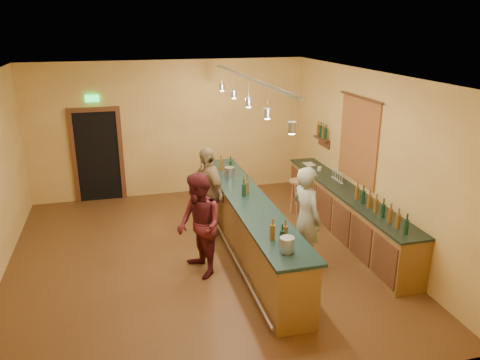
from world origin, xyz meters
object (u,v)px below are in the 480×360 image
object	(u,v)px
customer_a	(199,226)
customer_b	(208,192)
tasting_bar	(248,221)
back_counter	(346,213)
bar_stool	(298,186)
bartender	(306,218)

from	to	relation	value
customer_a	customer_b	world-z (taller)	customer_b
tasting_bar	customer_b	bearing A→B (deg)	120.87
back_counter	bar_stool	distance (m)	1.36
tasting_bar	bar_stool	world-z (taller)	tasting_bar
bartender	customer_b	size ratio (longest dim) A/B	1.01
tasting_bar	customer_a	distance (m)	1.15
tasting_bar	bar_stool	size ratio (longest dim) A/B	6.44
back_counter	tasting_bar	world-z (taller)	tasting_bar
customer_b	tasting_bar	bearing A→B (deg)	11.55
bar_stool	bartender	bearing A→B (deg)	-108.25
tasting_bar	customer_b	world-z (taller)	customer_b
customer_a	tasting_bar	bearing A→B (deg)	105.62
back_counter	bar_stool	xyz separation A→B (m)	(-0.52, 1.24, 0.16)
tasting_bar	bar_stool	bearing A→B (deg)	43.18
tasting_bar	bar_stool	xyz separation A→B (m)	(1.52, 1.42, 0.04)
back_counter	bar_stool	bearing A→B (deg)	112.90
back_counter	tasting_bar	distance (m)	2.05
bartender	customer_a	distance (m)	1.79
tasting_bar	back_counter	bearing A→B (deg)	5.08
bar_stool	customer_b	bearing A→B (deg)	-166.26
bartender	customer_b	xyz separation A→B (m)	(-1.34, 1.68, -0.01)
customer_a	bar_stool	size ratio (longest dim) A/B	2.21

